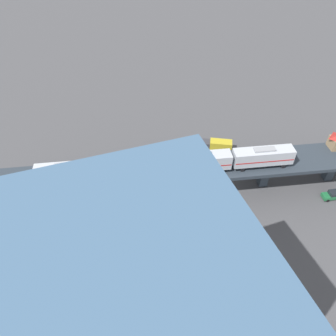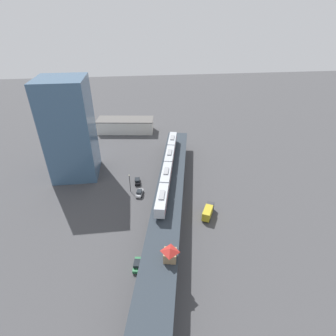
# 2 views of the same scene
# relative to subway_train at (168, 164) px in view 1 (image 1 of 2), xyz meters

# --- Properties ---
(ground_plane) EXTENTS (400.00, 400.00, 0.00)m
(ground_plane) POSITION_rel_subway_train_xyz_m (-1.23, -12.48, -9.38)
(ground_plane) COLOR #424244
(elevated_viaduct) EXTENTS (27.37, 91.73, 6.84)m
(elevated_viaduct) POSITION_rel_subway_train_xyz_m (-1.26, -12.64, -3.49)
(elevated_viaduct) COLOR #283039
(elevated_viaduct) RESTS_ON ground
(subway_train) EXTENTS (13.11, 49.29, 4.45)m
(subway_train) POSITION_rel_subway_train_xyz_m (0.00, 0.00, 0.00)
(subway_train) COLOR #ADB2BA
(subway_train) RESTS_ON elevated_viaduct
(street_car_silver) EXTENTS (2.90, 4.72, 1.89)m
(street_car_silver) POSITION_rel_subway_train_xyz_m (-10.20, -3.02, -8.44)
(street_car_silver) COLOR #B7BABF
(street_car_silver) RESTS_ON ground
(street_car_green) EXTENTS (2.53, 4.64, 1.89)m
(street_car_green) POSITION_rel_subway_train_xyz_m (-11.50, -32.59, -8.44)
(street_car_green) COLOR #1E6638
(street_car_green) RESTS_ON ground
(street_car_black) EXTENTS (1.95, 4.40, 1.89)m
(street_car_black) POSITION_rel_subway_train_xyz_m (-10.79, 4.32, -8.44)
(street_car_black) COLOR black
(street_car_black) RESTS_ON ground
(delivery_truck) EXTENTS (5.31, 7.43, 3.20)m
(delivery_truck) POSITION_rel_subway_train_xyz_m (10.44, -16.16, -7.62)
(delivery_truck) COLOR #333338
(delivery_truck) RESTS_ON ground
(street_lamp) EXTENTS (0.44, 0.44, 6.94)m
(street_lamp) POSITION_rel_subway_train_xyz_m (-13.29, -0.53, -5.27)
(street_lamp) COLOR black
(street_lamp) RESTS_ON ground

